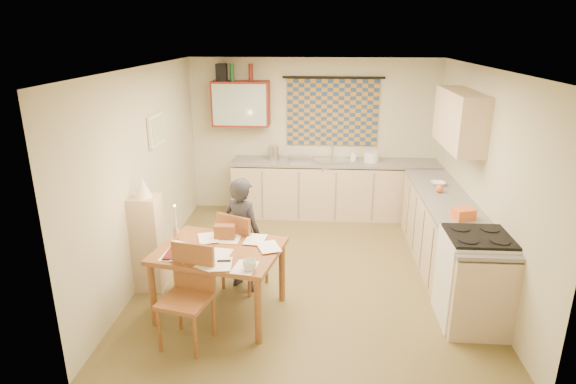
# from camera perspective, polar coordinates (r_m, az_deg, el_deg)

# --- Properties ---
(floor) EXTENTS (4.00, 4.50, 0.02)m
(floor) POSITION_cam_1_polar(r_m,az_deg,el_deg) (6.22, 2.47, -9.25)
(floor) COLOR brown
(floor) RESTS_ON ground
(ceiling) EXTENTS (4.00, 4.50, 0.02)m
(ceiling) POSITION_cam_1_polar(r_m,az_deg,el_deg) (5.52, 2.84, 14.60)
(ceiling) COLOR white
(ceiling) RESTS_ON floor
(wall_back) EXTENTS (4.00, 0.02, 2.50)m
(wall_back) POSITION_cam_1_polar(r_m,az_deg,el_deg) (7.93, 3.03, 6.60)
(wall_back) COLOR beige
(wall_back) RESTS_ON floor
(wall_front) EXTENTS (4.00, 0.02, 2.50)m
(wall_front) POSITION_cam_1_polar(r_m,az_deg,el_deg) (3.63, 1.81, -8.25)
(wall_front) COLOR beige
(wall_front) RESTS_ON floor
(wall_left) EXTENTS (0.02, 4.50, 2.50)m
(wall_left) POSITION_cam_1_polar(r_m,az_deg,el_deg) (6.12, -16.55, 2.23)
(wall_left) COLOR beige
(wall_left) RESTS_ON floor
(wall_right) EXTENTS (0.02, 4.50, 2.50)m
(wall_right) POSITION_cam_1_polar(r_m,az_deg,el_deg) (6.05, 22.05, 1.45)
(wall_right) COLOR beige
(wall_right) RESTS_ON floor
(window_blind) EXTENTS (1.45, 0.03, 1.05)m
(window_blind) POSITION_cam_1_polar(r_m,az_deg,el_deg) (7.82, 5.30, 9.36)
(window_blind) COLOR navy
(window_blind) RESTS_ON wall_back
(curtain_rod) EXTENTS (1.60, 0.04, 0.04)m
(curtain_rod) POSITION_cam_1_polar(r_m,az_deg,el_deg) (7.73, 5.42, 13.36)
(curtain_rod) COLOR black
(curtain_rod) RESTS_ON wall_back
(wall_cabinet) EXTENTS (0.90, 0.34, 0.70)m
(wall_cabinet) POSITION_cam_1_polar(r_m,az_deg,el_deg) (7.76, -5.59, 10.40)
(wall_cabinet) COLOR #60170F
(wall_cabinet) RESTS_ON wall_back
(wall_cabinet_glass) EXTENTS (0.84, 0.02, 0.64)m
(wall_cabinet_glass) POSITION_cam_1_polar(r_m,az_deg,el_deg) (7.59, -5.80, 10.21)
(wall_cabinet_glass) COLOR #99B2A5
(wall_cabinet_glass) RESTS_ON wall_back
(upper_cabinet_right) EXTENTS (0.34, 1.30, 0.70)m
(upper_cabinet_right) POSITION_cam_1_polar(r_m,az_deg,el_deg) (6.38, 19.69, 8.11)
(upper_cabinet_right) COLOR tan
(upper_cabinet_right) RESTS_ON wall_right
(framed_print) EXTENTS (0.04, 0.50, 0.40)m
(framed_print) POSITION_cam_1_polar(r_m,az_deg,el_deg) (6.37, -15.37, 7.13)
(framed_print) COLOR #F4E8CE
(framed_print) RESTS_ON wall_left
(print_canvas) EXTENTS (0.01, 0.42, 0.32)m
(print_canvas) POSITION_cam_1_polar(r_m,az_deg,el_deg) (6.36, -15.15, 7.14)
(print_canvas) COLOR silver
(print_canvas) RESTS_ON wall_left
(counter_back) EXTENTS (3.30, 0.62, 0.92)m
(counter_back) POSITION_cam_1_polar(r_m,az_deg,el_deg) (7.84, 5.60, 0.36)
(counter_back) COLOR tan
(counter_back) RESTS_ON floor
(counter_right) EXTENTS (0.62, 2.95, 0.92)m
(counter_right) POSITION_cam_1_polar(r_m,az_deg,el_deg) (6.27, 18.34, -5.32)
(counter_right) COLOR tan
(counter_right) RESTS_ON floor
(stove) EXTENTS (0.63, 0.63, 0.98)m
(stove) POSITION_cam_1_polar(r_m,az_deg,el_deg) (5.33, 21.11, -9.59)
(stove) COLOR white
(stove) RESTS_ON floor
(sink) EXTENTS (0.68, 0.62, 0.10)m
(sink) POSITION_cam_1_polar(r_m,az_deg,el_deg) (7.72, 5.35, 3.39)
(sink) COLOR silver
(sink) RESTS_ON counter_back
(tap) EXTENTS (0.04, 0.04, 0.28)m
(tap) POSITION_cam_1_polar(r_m,az_deg,el_deg) (7.85, 5.28, 5.00)
(tap) COLOR silver
(tap) RESTS_ON counter_back
(dish_rack) EXTENTS (0.39, 0.35, 0.06)m
(dish_rack) POSITION_cam_1_polar(r_m,az_deg,el_deg) (7.70, 1.48, 3.97)
(dish_rack) COLOR silver
(dish_rack) RESTS_ON counter_back
(kettle) EXTENTS (0.22, 0.22, 0.24)m
(kettle) POSITION_cam_1_polar(r_m,az_deg,el_deg) (7.71, -1.73, 4.67)
(kettle) COLOR silver
(kettle) RESTS_ON counter_back
(mixing_bowl) EXTENTS (0.29, 0.29, 0.16)m
(mixing_bowl) POSITION_cam_1_polar(r_m,az_deg,el_deg) (7.73, 9.86, 4.13)
(mixing_bowl) COLOR white
(mixing_bowl) RESTS_ON counter_back
(soap_bottle) EXTENTS (0.10, 0.10, 0.17)m
(soap_bottle) POSITION_cam_1_polar(r_m,az_deg,el_deg) (7.75, 7.71, 4.32)
(soap_bottle) COLOR white
(soap_bottle) RESTS_ON counter_back
(bowl) EXTENTS (0.22, 0.22, 0.05)m
(bowl) POSITION_cam_1_polar(r_m,az_deg,el_deg) (6.76, 17.33, 0.97)
(bowl) COLOR white
(bowl) RESTS_ON counter_right
(orange_bag) EXTENTS (0.26, 0.22, 0.12)m
(orange_bag) POSITION_cam_1_polar(r_m,az_deg,el_deg) (5.63, 20.09, -2.46)
(orange_bag) COLOR orange
(orange_bag) RESTS_ON counter_right
(fruit_orange) EXTENTS (0.10, 0.10, 0.10)m
(fruit_orange) POSITION_cam_1_polar(r_m,az_deg,el_deg) (6.45, 17.51, 0.37)
(fruit_orange) COLOR orange
(fruit_orange) RESTS_ON counter_right
(speaker) EXTENTS (0.17, 0.21, 0.26)m
(speaker) POSITION_cam_1_polar(r_m,az_deg,el_deg) (7.76, -7.88, 13.88)
(speaker) COLOR black
(speaker) RESTS_ON wall_cabinet
(bottle_green) EXTENTS (0.07, 0.07, 0.26)m
(bottle_green) POSITION_cam_1_polar(r_m,az_deg,el_deg) (7.73, -6.66, 13.91)
(bottle_green) COLOR #195926
(bottle_green) RESTS_ON wall_cabinet
(bottle_brown) EXTENTS (0.07, 0.07, 0.26)m
(bottle_brown) POSITION_cam_1_polar(r_m,az_deg,el_deg) (7.68, -4.44, 13.95)
(bottle_brown) COLOR #60170F
(bottle_brown) RESTS_ON wall_cabinet
(dining_table) EXTENTS (1.41, 1.17, 0.75)m
(dining_table) POSITION_cam_1_polar(r_m,az_deg,el_deg) (5.23, -8.02, -10.34)
(dining_table) COLOR brown
(dining_table) RESTS_ON floor
(chair_far) EXTENTS (0.58, 0.58, 0.96)m
(chair_far) POSITION_cam_1_polar(r_m,az_deg,el_deg) (5.72, -5.25, -8.44)
(chair_far) COLOR brown
(chair_far) RESTS_ON floor
(chair_near) EXTENTS (0.53, 0.53, 0.97)m
(chair_near) POSITION_cam_1_polar(r_m,az_deg,el_deg) (4.86, -11.82, -14.07)
(chair_near) COLOR brown
(chair_near) RESTS_ON floor
(person) EXTENTS (0.77, 0.74, 1.36)m
(person) POSITION_cam_1_polar(r_m,az_deg,el_deg) (5.55, -5.39, -5.00)
(person) COLOR black
(person) RESTS_ON floor
(shelf_stand) EXTENTS (0.32, 0.30, 1.14)m
(shelf_stand) POSITION_cam_1_polar(r_m,az_deg,el_deg) (5.79, -16.22, -5.86)
(shelf_stand) COLOR tan
(shelf_stand) RESTS_ON floor
(lampshade) EXTENTS (0.20, 0.20, 0.22)m
(lampshade) POSITION_cam_1_polar(r_m,az_deg,el_deg) (5.55, -16.84, 0.53)
(lampshade) COLOR #F4E8CE
(lampshade) RESTS_ON shelf_stand
(letter_rack) EXTENTS (0.22, 0.10, 0.16)m
(letter_rack) POSITION_cam_1_polar(r_m,az_deg,el_deg) (5.24, -7.52, -4.73)
(letter_rack) COLOR brown
(letter_rack) RESTS_ON dining_table
(mug) EXTENTS (0.14, 0.14, 0.10)m
(mug) POSITION_cam_1_polar(r_m,az_deg,el_deg) (4.58, -4.58, -8.64)
(mug) COLOR white
(mug) RESTS_ON dining_table
(magazine) EXTENTS (0.20, 0.26, 0.02)m
(magazine) POSITION_cam_1_polar(r_m,az_deg,el_deg) (5.02, -14.29, -7.11)
(magazine) COLOR maroon
(magazine) RESTS_ON dining_table
(book) EXTENTS (0.32, 0.36, 0.02)m
(book) POSITION_cam_1_polar(r_m,az_deg,el_deg) (5.13, -12.87, -6.44)
(book) COLOR orange
(book) RESTS_ON dining_table
(orange_box) EXTENTS (0.13, 0.09, 0.04)m
(orange_box) POSITION_cam_1_polar(r_m,az_deg,el_deg) (4.95, -12.63, -7.25)
(orange_box) COLOR orange
(orange_box) RESTS_ON dining_table
(eyeglasses) EXTENTS (0.13, 0.06, 0.02)m
(eyeglasses) POSITION_cam_1_polar(r_m,az_deg,el_deg) (4.77, -7.61, -8.16)
(eyeglasses) COLOR black
(eyeglasses) RESTS_ON dining_table
(candle_holder) EXTENTS (0.07, 0.07, 0.18)m
(candle_holder) POSITION_cam_1_polar(r_m,az_deg,el_deg) (5.25, -13.12, -4.91)
(candle_holder) COLOR silver
(candle_holder) RESTS_ON dining_table
(candle) EXTENTS (0.03, 0.03, 0.22)m
(candle) POSITION_cam_1_polar(r_m,az_deg,el_deg) (5.19, -13.23, -2.82)
(candle) COLOR white
(candle) RESTS_ON dining_table
(candle_flame) EXTENTS (0.02, 0.02, 0.02)m
(candle_flame) POSITION_cam_1_polar(r_m,az_deg,el_deg) (5.14, -13.29, -1.58)
(candle_flame) COLOR #FFCC66
(candle_flame) RESTS_ON dining_table
(papers) EXTENTS (1.21, 0.99, 0.02)m
(papers) POSITION_cam_1_polar(r_m,az_deg,el_deg) (4.96, -8.44, -7.06)
(papers) COLOR white
(papers) RESTS_ON dining_table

